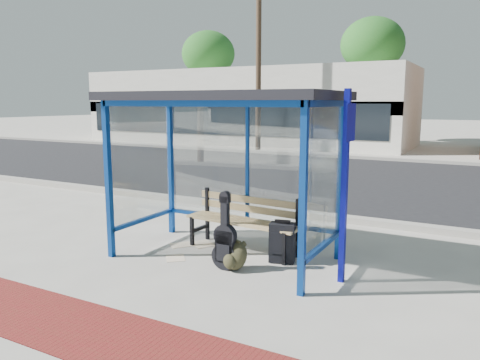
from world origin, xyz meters
The scene contains 19 objects.
ground centered at (0.00, 0.00, 0.00)m, with size 120.00×120.00×0.00m, color #B2ADA0.
brick_paver_strip centered at (0.00, -2.60, 0.01)m, with size 60.00×1.00×0.01m, color maroon.
curb_near centered at (0.00, 2.90, 0.06)m, with size 60.00×0.25×0.12m, color gray.
street_asphalt centered at (0.00, 8.00, 0.00)m, with size 60.00×10.00×0.00m, color black.
curb_far centered at (0.00, 13.10, 0.06)m, with size 60.00×0.25×0.12m, color gray.
far_sidewalk centered at (0.00, 15.00, 0.00)m, with size 60.00×4.00×0.01m, color #B2ADA0.
bus_shelter centered at (0.00, 0.07, 2.07)m, with size 3.30×1.80×2.42m.
storefront_white centered at (-9.00, 17.99, 2.00)m, with size 18.00×6.04×4.00m.
tree_left centered at (-14.00, 22.00, 5.45)m, with size 3.60×3.60×7.03m.
tree_mid centered at (-3.00, 22.00, 5.45)m, with size 3.60×3.60×7.03m.
utility_pole_west centered at (-6.00, 13.40, 4.11)m, with size 1.60×0.24×8.00m.
bench centered at (0.11, 0.46, 0.50)m, with size 1.91×0.62×0.89m.
guitar_bag centered at (0.27, -0.42, 0.38)m, with size 0.38×0.11×1.03m.
suitcase centered at (0.84, 0.22, 0.29)m, with size 0.40×0.30×0.63m.
backpack centered at (0.40, -0.38, 0.20)m, with size 0.39×0.37×0.41m.
sign_post centered at (1.81, -0.11, 1.37)m, with size 0.10×0.31×2.44m.
newspaper_a centered at (-0.91, 0.20, 0.00)m, with size 0.35×0.27×0.01m, color white.
newspaper_b centered at (-0.61, -0.37, 0.00)m, with size 0.34×0.27×0.01m, color white.
newspaper_c centered at (-0.64, 0.40, 0.00)m, with size 0.40×0.31×0.01m, color white.
Camera 1 is at (3.36, -5.74, 2.28)m, focal length 35.00 mm.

